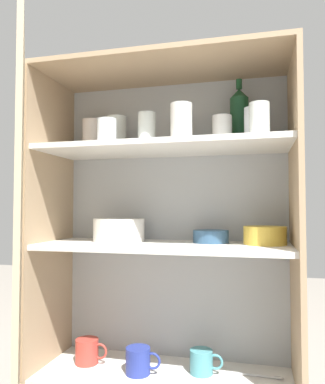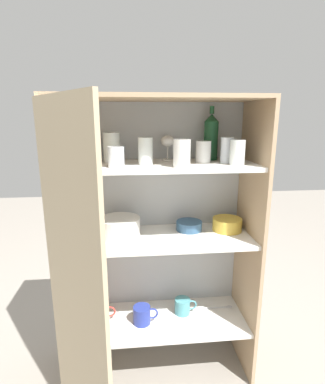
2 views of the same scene
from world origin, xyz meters
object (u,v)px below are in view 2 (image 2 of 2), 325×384
plate_stack_white (120,226)px  serving_bowl_small (189,225)px  mixing_bowl_large (227,224)px  coffee_mug_primary (100,313)px  wine_bottle (211,137)px

plate_stack_white → serving_bowl_small: bearing=5.0°
plate_stack_white → mixing_bowl_large: plate_stack_white is taller
mixing_bowl_large → coffee_mug_primary: (-0.68, -0.03, -0.47)m
plate_stack_white → coffee_mug_primary: plate_stack_white is taller
plate_stack_white → serving_bowl_small: size_ratio=1.50×
mixing_bowl_large → coffee_mug_primary: mixing_bowl_large is taller
wine_bottle → serving_bowl_small: size_ratio=1.97×
wine_bottle → serving_bowl_small: wine_bottle is taller
plate_stack_white → coffee_mug_primary: (-0.12, -0.02, -0.47)m
wine_bottle → mixing_bowl_large: bearing=-33.6°
mixing_bowl_large → plate_stack_white: bearing=-179.2°
wine_bottle → mixing_bowl_large: (0.09, -0.06, -0.45)m
plate_stack_white → mixing_bowl_large: bearing=0.8°
mixing_bowl_large → serving_bowl_small: size_ratio=1.13×
wine_bottle → serving_bowl_small: bearing=-162.1°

